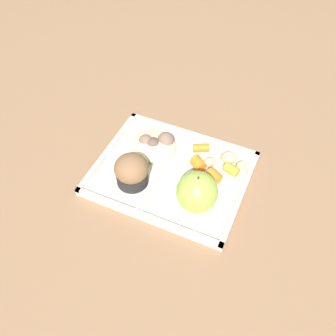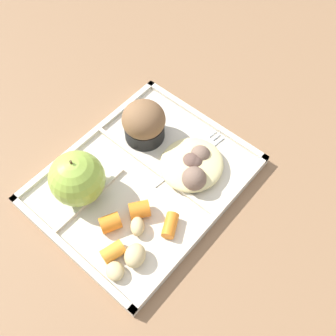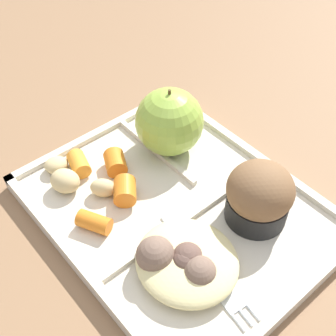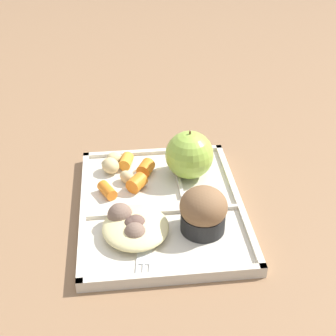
{
  "view_description": "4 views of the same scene",
  "coord_description": "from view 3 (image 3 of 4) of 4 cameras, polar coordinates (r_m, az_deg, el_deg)",
  "views": [
    {
      "loc": [
        -0.21,
        0.49,
        0.66
      ],
      "look_at": [
        0.0,
        0.01,
        0.04
      ],
      "focal_mm": 40.18,
      "sensor_mm": 36.0,
      "label": 1
    },
    {
      "loc": [
        -0.22,
        -0.24,
        0.57
      ],
      "look_at": [
        0.02,
        -0.04,
        0.06
      ],
      "focal_mm": 42.4,
      "sensor_mm": 36.0,
      "label": 2
    },
    {
      "loc": [
        0.24,
        -0.22,
        0.42
      ],
      "look_at": [
        -0.02,
        0.01,
        0.05
      ],
      "focal_mm": 48.0,
      "sensor_mm": 36.0,
      "label": 3
    },
    {
      "loc": [
        0.63,
        -0.06,
        0.52
      ],
      "look_at": [
        -0.04,
        0.02,
        0.06
      ],
      "focal_mm": 52.29,
      "sensor_mm": 36.0,
      "label": 4
    }
  ],
  "objects": [
    {
      "name": "meatball_side",
      "position": [
        0.46,
        2.23,
        -11.95
      ],
      "size": [
        0.03,
        0.03,
        0.03
      ],
      "primitive_type": "sphere",
      "color": "brown",
      "rests_on": "lunch_tray"
    },
    {
      "name": "bran_muffin",
      "position": [
        0.49,
        11.5,
        -3.44
      ],
      "size": [
        0.07,
        0.07,
        0.07
      ],
      "color": "black",
      "rests_on": "lunch_tray"
    },
    {
      "name": "potato_chunk_corner",
      "position": [
        0.56,
        -14.0,
        0.38
      ],
      "size": [
        0.03,
        0.04,
        0.02
      ],
      "primitive_type": "ellipsoid",
      "rotation": [
        0.0,
        0.0,
        1.22
      ],
      "color": "tan",
      "rests_on": "lunch_tray"
    },
    {
      "name": "potato_chunk_wedge",
      "position": [
        0.53,
        -8.24,
        -2.5
      ],
      "size": [
        0.04,
        0.04,
        0.02
      ],
      "primitive_type": "ellipsoid",
      "rotation": [
        0.0,
        0.0,
        0.75
      ],
      "color": "tan",
      "rests_on": "lunch_tray"
    },
    {
      "name": "green_apple",
      "position": [
        0.55,
        0.18,
        5.9
      ],
      "size": [
        0.09,
        0.09,
        0.09
      ],
      "color": "#93B742",
      "rests_on": "lunch_tray"
    },
    {
      "name": "carrot_slice_center",
      "position": [
        0.55,
        -6.7,
        0.69
      ],
      "size": [
        0.04,
        0.04,
        0.03
      ],
      "primitive_type": "cylinder",
      "rotation": [
        0.0,
        1.57,
        5.83
      ],
      "color": "orange",
      "rests_on": "lunch_tray"
    },
    {
      "name": "plastic_fork",
      "position": [
        0.47,
        5.39,
        -13.15
      ],
      "size": [
        0.15,
        0.04,
        0.0
      ],
      "color": "silver",
      "rests_on": "lunch_tray"
    },
    {
      "name": "meatball_front",
      "position": [
        0.46,
        -1.61,
        -11.03
      ],
      "size": [
        0.04,
        0.04,
        0.04
      ],
      "primitive_type": "sphere",
      "color": "#755B4C",
      "rests_on": "lunch_tray"
    },
    {
      "name": "meatball_center",
      "position": [
        0.45,
        4.02,
        -13.17
      ],
      "size": [
        0.03,
        0.03,
        0.03
      ],
      "primitive_type": "sphere",
      "color": "#755B4C",
      "rests_on": "lunch_tray"
    },
    {
      "name": "carrot_slice_large",
      "position": [
        0.56,
        -11.25,
        0.54
      ],
      "size": [
        0.04,
        0.03,
        0.02
      ],
      "primitive_type": "cylinder",
      "rotation": [
        0.0,
        1.57,
        2.88
      ],
      "color": "orange",
      "rests_on": "lunch_tray"
    },
    {
      "name": "ground",
      "position": [
        0.53,
        1.19,
        -5.74
      ],
      "size": [
        6.0,
        6.0,
        0.0
      ],
      "primitive_type": "plane",
      "color": "#846042"
    },
    {
      "name": "lunch_tray",
      "position": [
        0.52,
        1.2,
        -5.24
      ],
      "size": [
        0.33,
        0.27,
        0.02
      ],
      "color": "beige",
      "rests_on": "ground"
    },
    {
      "name": "egg_noodle_pile",
      "position": [
        0.46,
        2.43,
        -11.73
      ],
      "size": [
        0.11,
        0.1,
        0.03
      ],
      "primitive_type": "ellipsoid",
      "color": "beige",
      "rests_on": "lunch_tray"
    },
    {
      "name": "carrot_slice_near_corner",
      "position": [
        0.5,
        -9.36,
        -6.81
      ],
      "size": [
        0.04,
        0.03,
        0.02
      ],
      "primitive_type": "cylinder",
      "rotation": [
        0.0,
        1.57,
        0.47
      ],
      "color": "orange",
      "rests_on": "lunch_tray"
    },
    {
      "name": "meatball_back",
      "position": [
        0.46,
        2.5,
        -11.43
      ],
      "size": [
        0.03,
        0.03,
        0.03
      ],
      "primitive_type": "sphere",
      "color": "brown",
      "rests_on": "lunch_tray"
    },
    {
      "name": "potato_chunk_browned",
      "position": [
        0.54,
        -12.93,
        -1.6
      ],
      "size": [
        0.05,
        0.04,
        0.03
      ],
      "primitive_type": "ellipsoid",
      "rotation": [
        0.0,
        0.0,
        3.59
      ],
      "color": "tan",
      "rests_on": "lunch_tray"
    },
    {
      "name": "carrot_slice_tilted",
      "position": [
        0.52,
        -5.5,
        -2.89
      ],
      "size": [
        0.04,
        0.04,
        0.03
      ],
      "primitive_type": "cylinder",
      "rotation": [
        0.0,
        1.57,
        2.51
      ],
      "color": "orange",
      "rests_on": "lunch_tray"
    }
  ]
}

